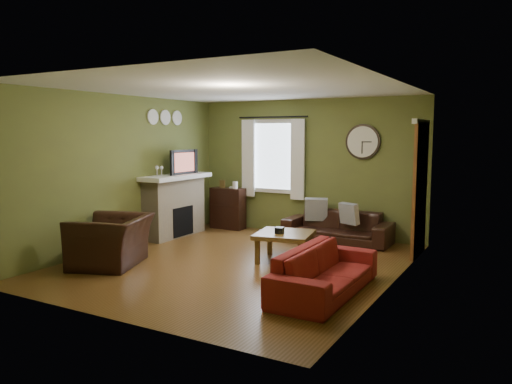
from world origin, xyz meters
The scene contains 31 objects.
floor centered at (0.00, 0.00, 0.00)m, with size 4.60×5.20×0.00m, color brown.
ceiling centered at (0.00, 0.00, 2.60)m, with size 4.60×5.20×0.00m, color white.
wall_left centered at (-2.30, 0.00, 1.30)m, with size 0.00×5.20×2.60m, color #5F682F.
wall_right centered at (2.30, 0.00, 1.30)m, with size 0.00×5.20×2.60m, color #5F682F.
wall_back centered at (0.00, 2.60, 1.30)m, with size 4.60×0.00×2.60m, color #5F682F.
wall_front centered at (0.00, -2.60, 1.30)m, with size 4.60×0.00×2.60m, color #5F682F.
fireplace centered at (-2.10, 1.15, 0.55)m, with size 0.40×1.40×1.10m, color tan.
firebox centered at (-1.91, 1.15, 0.30)m, with size 0.04×0.60×0.55m, color black.
mantel centered at (-2.07, 1.15, 1.14)m, with size 0.58×1.60×0.08m, color white.
tv centered at (-2.05, 1.30, 1.35)m, with size 0.60×0.08×0.35m, color black.
tv_screen centered at (-1.97, 1.30, 1.41)m, with size 0.02×0.62×0.36m, color #994C3F.
medallion_left centered at (-2.28, 0.80, 2.25)m, with size 0.28×0.28×0.03m, color white.
medallion_mid centered at (-2.28, 1.15, 2.25)m, with size 0.28×0.28×0.03m, color white.
medallion_right centered at (-2.28, 1.50, 2.25)m, with size 0.28×0.28×0.03m, color white.
window_pane centered at (-0.70, 2.58, 1.50)m, with size 1.00×0.02×1.30m, color silver, non-canonical shape.
curtain_rod centered at (-0.70, 2.48, 2.27)m, with size 0.03×0.03×1.50m, color black.
curtain_left centered at (-1.25, 2.48, 1.45)m, with size 0.28×0.04×1.55m, color white.
curtain_right centered at (-0.15, 2.48, 1.45)m, with size 0.28×0.04×1.55m, color white.
wall_clock centered at (1.10, 2.55, 1.80)m, with size 0.64×0.06×0.64m, color white, non-canonical shape.
door centered at (2.27, 1.85, 1.05)m, with size 0.05×0.90×2.10m, color brown.
bookshelf centered at (-1.63, 2.29, 0.42)m, with size 0.71×0.30×0.84m, color black, non-canonical shape.
book centered at (-1.62, 2.33, 0.96)m, with size 0.18×0.24×0.02m, color brown.
sofa_brown centered at (0.79, 2.17, 0.28)m, with size 1.92×0.75×0.56m, color black.
pillow_left centered at (1.03, 2.07, 0.55)m, with size 0.37×0.11×0.37m, color gray.
pillow_right centered at (0.34, 2.26, 0.55)m, with size 0.42×0.13×0.42m, color gray.
sofa_red centered at (1.68, -0.68, 0.28)m, with size 1.92×0.75×0.56m, color maroon.
armchair centered at (-1.57, -1.00, 0.37)m, with size 1.13×0.98×0.73m, color black.
coffee_table centered at (0.55, 0.49, 0.22)m, with size 0.83×0.83×0.44m, color brown, non-canonical shape.
tissue_box centered at (0.52, 0.39, 0.40)m, with size 0.12×0.12×0.10m, color black.
wine_glass_a centered at (-2.05, 0.61, 1.28)m, with size 0.07×0.07×0.19m, color white, non-canonical shape.
wine_glass_b centered at (-2.05, 0.74, 1.27)m, with size 0.06×0.06×0.18m, color white, non-canonical shape.
Camera 1 is at (3.84, -6.27, 1.94)m, focal length 35.00 mm.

